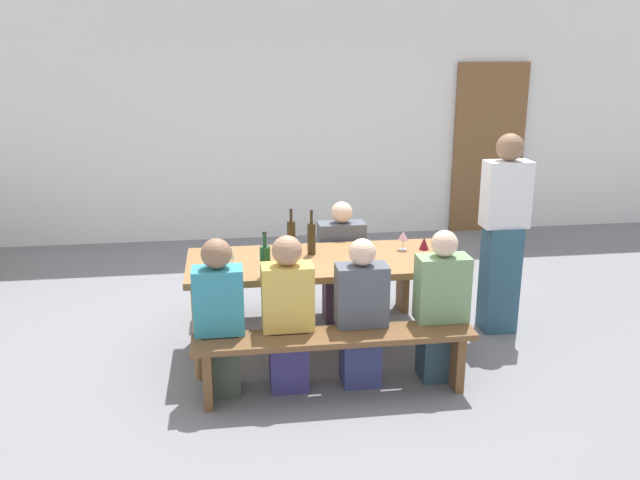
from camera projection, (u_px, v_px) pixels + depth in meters
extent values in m
plane|color=slate|center=(320.00, 349.00, 5.31)|extent=(24.00, 24.00, 0.00)
cube|color=white|center=(281.00, 106.00, 8.00)|extent=(14.00, 0.20, 3.20)
cube|color=brown|center=(489.00, 149.00, 8.37)|extent=(0.90, 0.06, 2.10)
cube|color=olive|center=(320.00, 262.00, 5.10)|extent=(2.01, 0.84, 0.05)
cylinder|color=olive|center=(198.00, 334.00, 4.74)|extent=(0.07, 0.07, 0.70)
cylinder|color=olive|center=(450.00, 319.00, 4.99)|extent=(0.07, 0.07, 0.70)
cylinder|color=olive|center=(201.00, 297.00, 5.43)|extent=(0.07, 0.07, 0.70)
cylinder|color=olive|center=(422.00, 286.00, 5.67)|extent=(0.07, 0.07, 0.70)
cube|color=brown|center=(335.00, 337.00, 4.50)|extent=(1.91, 0.30, 0.04)
cube|color=brown|center=(208.00, 376.00, 4.45)|extent=(0.06, 0.24, 0.41)
cube|color=brown|center=(455.00, 359.00, 4.68)|extent=(0.06, 0.24, 0.41)
cube|color=brown|center=(309.00, 268.00, 5.87)|extent=(1.91, 0.30, 0.04)
cube|color=brown|center=(211.00, 297.00, 5.82)|extent=(0.06, 0.24, 0.41)
cube|color=brown|center=(403.00, 287.00, 6.05)|extent=(0.06, 0.24, 0.41)
cylinder|color=#332814|center=(291.00, 235.00, 5.31)|extent=(0.07, 0.07, 0.23)
cylinder|color=#332814|center=(291.00, 216.00, 5.27)|extent=(0.02, 0.02, 0.09)
cylinder|color=black|center=(291.00, 210.00, 5.26)|extent=(0.03, 0.03, 0.01)
cylinder|color=#194723|center=(265.00, 262.00, 4.67)|extent=(0.07, 0.07, 0.22)
cylinder|color=#194723|center=(265.00, 240.00, 4.62)|extent=(0.03, 0.03, 0.10)
cylinder|color=black|center=(264.00, 233.00, 4.61)|extent=(0.03, 0.03, 0.01)
cylinder|color=#332814|center=(311.00, 239.00, 5.17)|extent=(0.06, 0.06, 0.25)
cylinder|color=#332814|center=(311.00, 218.00, 5.12)|extent=(0.02, 0.02, 0.09)
cylinder|color=black|center=(311.00, 211.00, 5.11)|extent=(0.02, 0.02, 0.01)
cylinder|color=silver|center=(423.00, 259.00, 5.08)|extent=(0.06, 0.06, 0.01)
cylinder|color=silver|center=(424.00, 254.00, 5.07)|extent=(0.01, 0.01, 0.07)
cone|color=maroon|center=(424.00, 243.00, 5.05)|extent=(0.08, 0.08, 0.10)
cylinder|color=silver|center=(232.00, 270.00, 4.84)|extent=(0.06, 0.06, 0.01)
cylinder|color=silver|center=(232.00, 264.00, 4.82)|extent=(0.01, 0.01, 0.09)
cone|color=beige|center=(232.00, 253.00, 4.80)|extent=(0.06, 0.06, 0.09)
cylinder|color=silver|center=(403.00, 249.00, 5.31)|extent=(0.06, 0.06, 0.01)
cylinder|color=silver|center=(403.00, 245.00, 5.30)|extent=(0.01, 0.01, 0.08)
cone|color=#D18C93|center=(403.00, 236.00, 5.28)|extent=(0.08, 0.08, 0.07)
cube|color=#3D493C|center=(221.00, 362.00, 4.60)|extent=(0.25, 0.24, 0.45)
cube|color=teal|center=(218.00, 300.00, 4.47)|extent=(0.34, 0.20, 0.46)
sphere|color=#846047|center=(216.00, 254.00, 4.38)|extent=(0.20, 0.20, 0.20)
cube|color=navy|center=(289.00, 358.00, 4.66)|extent=(0.26, 0.24, 0.45)
cube|color=gold|center=(288.00, 297.00, 4.53)|extent=(0.35, 0.20, 0.45)
sphere|color=#A87A5B|center=(287.00, 251.00, 4.44)|extent=(0.20, 0.20, 0.20)
cube|color=navy|center=(360.00, 353.00, 4.73)|extent=(0.27, 0.24, 0.45)
cube|color=#4C515B|center=(361.00, 295.00, 4.61)|extent=(0.35, 0.20, 0.43)
sphere|color=beige|center=(362.00, 252.00, 4.52)|extent=(0.19, 0.19, 0.19)
cube|color=#283F4B|center=(439.00, 348.00, 4.81)|extent=(0.27, 0.24, 0.45)
cube|color=#729966|center=(442.00, 288.00, 4.68)|extent=(0.36, 0.20, 0.47)
sphere|color=beige|center=(445.00, 243.00, 4.58)|extent=(0.18, 0.18, 0.18)
cube|color=#452F40|center=(341.00, 295.00, 5.82)|extent=(0.30, 0.24, 0.45)
cube|color=#4C515B|center=(341.00, 247.00, 5.70)|extent=(0.40, 0.20, 0.42)
sphere|color=beige|center=(342.00, 212.00, 5.61)|extent=(0.18, 0.18, 0.18)
cube|color=#2D5268|center=(499.00, 279.00, 5.55)|extent=(0.27, 0.24, 0.90)
cube|color=silver|center=(506.00, 194.00, 5.35)|extent=(0.36, 0.20, 0.54)
sphere|color=#846047|center=(510.00, 147.00, 5.24)|extent=(0.22, 0.22, 0.22)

